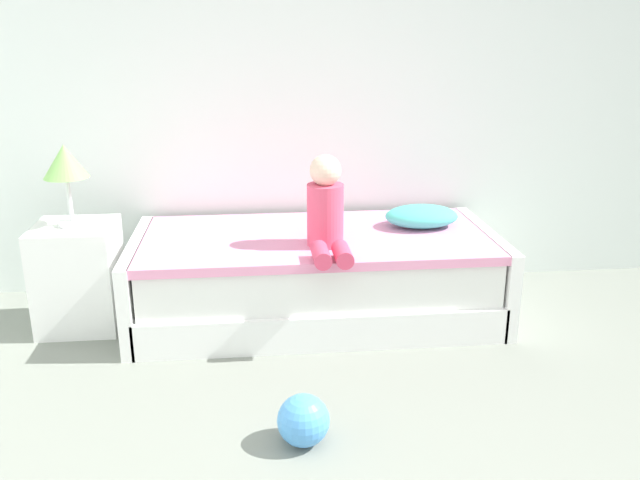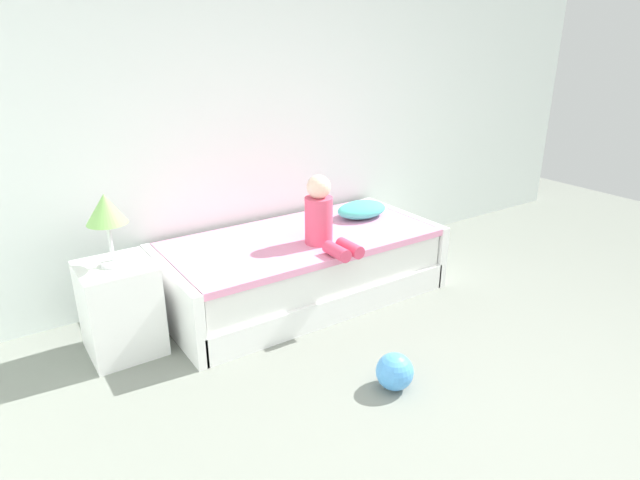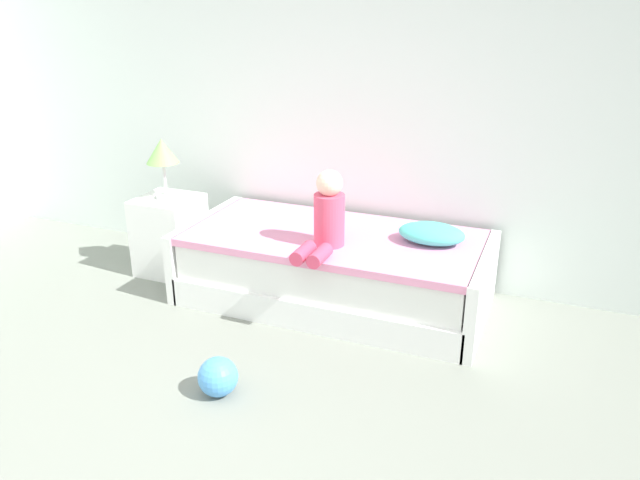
{
  "view_description": "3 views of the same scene",
  "coord_description": "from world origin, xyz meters",
  "px_view_note": "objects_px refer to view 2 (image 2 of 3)",
  "views": [
    {
      "loc": [
        -0.49,
        -1.61,
        1.65
      ],
      "look_at": [
        -0.14,
        1.75,
        0.55
      ],
      "focal_mm": 37.03,
      "sensor_mm": 36.0,
      "label": 1
    },
    {
      "loc": [
        -2.13,
        -1.2,
        1.93
      ],
      "look_at": [
        -0.14,
        1.75,
        0.55
      ],
      "focal_mm": 30.29,
      "sensor_mm": 36.0,
      "label": 2
    },
    {
      "loc": [
        1.25,
        -1.68,
        2.01
      ],
      "look_at": [
        -0.14,
        1.75,
        0.55
      ],
      "focal_mm": 34.66,
      "sensor_mm": 36.0,
      "label": 3
    }
  ],
  "objects_px": {
    "bed": "(302,267)",
    "child_figure": "(323,218)",
    "toy_ball": "(395,372)",
    "table_lamp": "(106,213)",
    "nightstand": "(121,308)",
    "pillow": "(362,209)"
  },
  "relations": [
    {
      "from": "bed",
      "to": "child_figure",
      "type": "bearing_deg",
      "value": -81.0
    },
    {
      "from": "toy_ball",
      "to": "table_lamp",
      "type": "bearing_deg",
      "value": 132.58
    },
    {
      "from": "toy_ball",
      "to": "bed",
      "type": "bearing_deg",
      "value": 82.13
    },
    {
      "from": "bed",
      "to": "nightstand",
      "type": "height_order",
      "value": "nightstand"
    },
    {
      "from": "table_lamp",
      "to": "toy_ball",
      "type": "relative_size",
      "value": 2.06
    },
    {
      "from": "table_lamp",
      "to": "toy_ball",
      "type": "height_order",
      "value": "table_lamp"
    },
    {
      "from": "bed",
      "to": "nightstand",
      "type": "distance_m",
      "value": 1.35
    },
    {
      "from": "child_figure",
      "to": "pillow",
      "type": "bearing_deg",
      "value": 28.17
    },
    {
      "from": "toy_ball",
      "to": "nightstand",
      "type": "bearing_deg",
      "value": 132.58
    },
    {
      "from": "child_figure",
      "to": "toy_ball",
      "type": "height_order",
      "value": "child_figure"
    },
    {
      "from": "table_lamp",
      "to": "nightstand",
      "type": "bearing_deg",
      "value": 0.0
    },
    {
      "from": "nightstand",
      "to": "table_lamp",
      "type": "height_order",
      "value": "table_lamp"
    },
    {
      "from": "child_figure",
      "to": "pillow",
      "type": "height_order",
      "value": "child_figure"
    },
    {
      "from": "table_lamp",
      "to": "child_figure",
      "type": "relative_size",
      "value": 0.88
    },
    {
      "from": "bed",
      "to": "child_figure",
      "type": "height_order",
      "value": "child_figure"
    },
    {
      "from": "nightstand",
      "to": "toy_ball",
      "type": "height_order",
      "value": "nightstand"
    },
    {
      "from": "bed",
      "to": "toy_ball",
      "type": "bearing_deg",
      "value": -97.87
    },
    {
      "from": "bed",
      "to": "table_lamp",
      "type": "relative_size",
      "value": 4.69
    },
    {
      "from": "nightstand",
      "to": "pillow",
      "type": "height_order",
      "value": "pillow"
    },
    {
      "from": "bed",
      "to": "table_lamp",
      "type": "height_order",
      "value": "table_lamp"
    },
    {
      "from": "bed",
      "to": "pillow",
      "type": "relative_size",
      "value": 4.8
    },
    {
      "from": "nightstand",
      "to": "child_figure",
      "type": "bearing_deg",
      "value": -9.34
    }
  ]
}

